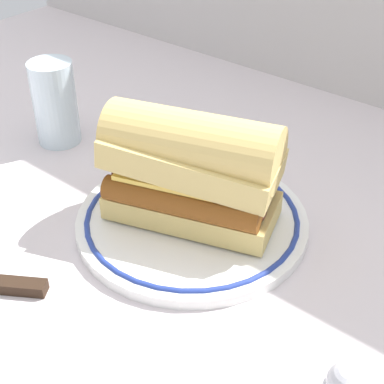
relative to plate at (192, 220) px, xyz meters
name	(u,v)px	position (x,y,z in m)	size (l,w,h in m)	color
ground_plane	(213,230)	(0.02, 0.01, -0.01)	(1.50, 1.50, 0.00)	silver
plate	(192,220)	(0.00, 0.00, 0.00)	(0.25, 0.25, 0.01)	white
sausage_sandwich	(192,168)	(0.00, 0.00, 0.07)	(0.20, 0.14, 0.12)	#D5B967
drinking_glass	(56,108)	(-0.26, 0.03, 0.04)	(0.06, 0.06, 0.11)	silver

